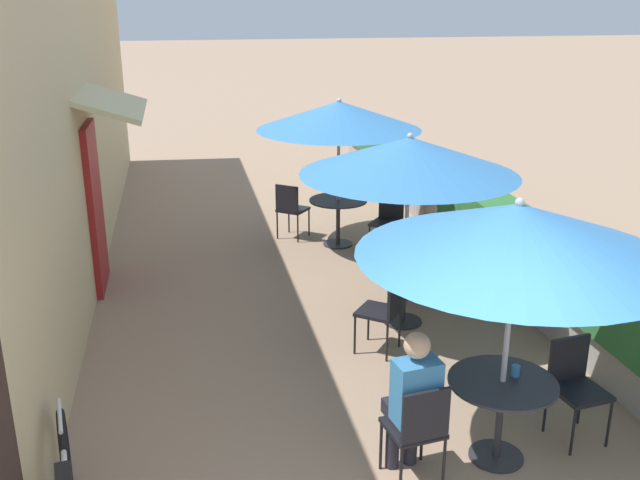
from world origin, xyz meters
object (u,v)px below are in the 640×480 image
at_px(seated_patron_near_left, 412,398).
at_px(coffee_cup_near, 516,371).
at_px(patio_umbrella_far, 339,116).
at_px(cafe_chair_far_right, 388,217).
at_px(seated_patron_mid_left, 430,246).
at_px(cafe_chair_mid_right, 385,307).
at_px(patio_umbrella_mid, 409,156).
at_px(coffee_cup_mid, 407,259).
at_px(patio_umbrella_near, 517,231).
at_px(cafe_chair_near_left, 418,426).
at_px(patio_table_mid, 404,279).
at_px(patio_table_far, 338,211).
at_px(cafe_chair_far_left, 291,206).
at_px(cafe_chair_mid_left, 420,258).
at_px(patio_table_near, 501,400).
at_px(cafe_chair_near_right, 575,381).

height_order(seated_patron_near_left, coffee_cup_near, seated_patron_near_left).
distance_m(patio_umbrella_far, cafe_chair_far_right, 1.62).
height_order(seated_patron_mid_left, cafe_chair_mid_right, seated_patron_mid_left).
relative_size(patio_umbrella_mid, coffee_cup_mid, 26.28).
xyz_separation_m(patio_umbrella_near, coffee_cup_near, (0.13, 0.05, -1.19)).
distance_m(patio_umbrella_near, cafe_chair_near_left, 1.62).
bearing_deg(cafe_chair_near_left, patio_table_mid, 66.08).
distance_m(seated_patron_near_left, coffee_cup_mid, 2.84).
bearing_deg(patio_table_far, cafe_chair_mid_right, -94.54).
relative_size(seated_patron_near_left, coffee_cup_mid, 13.89).
xyz_separation_m(cafe_chair_near_left, coffee_cup_near, (0.88, 0.24, 0.23)).
distance_m(cafe_chair_near_left, cafe_chair_far_left, 5.96).
bearing_deg(coffee_cup_near, cafe_chair_mid_left, 84.48).
relative_size(patio_table_near, cafe_chair_mid_right, 0.99).
bearing_deg(seated_patron_mid_left, cafe_chair_near_right, 42.35).
relative_size(patio_table_far, patio_umbrella_far, 0.36).
xyz_separation_m(cafe_chair_near_right, coffee_cup_near, (-0.62, -0.13, 0.23)).
height_order(cafe_chair_mid_right, patio_umbrella_far, patio_umbrella_far).
bearing_deg(cafe_chair_far_left, patio_table_mid, -37.61).
relative_size(cafe_chair_mid_left, cafe_chair_mid_right, 1.00).
distance_m(patio_table_near, cafe_chair_mid_left, 3.26).
height_order(cafe_chair_mid_right, coffee_cup_mid, cafe_chair_mid_right).
height_order(cafe_chair_near_right, patio_umbrella_far, patio_umbrella_far).
bearing_deg(cafe_chair_mid_right, patio_table_mid, 5.68).
relative_size(cafe_chair_mid_left, coffee_cup_mid, 9.67).
height_order(patio_table_mid, cafe_chair_mid_left, cafe_chair_mid_left).
bearing_deg(cafe_chair_far_right, cafe_chair_near_left, 114.44).
bearing_deg(patio_umbrella_near, patio_table_near, 0.00).
height_order(cafe_chair_near_left, cafe_chair_far_right, same).
bearing_deg(patio_table_mid, cafe_chair_far_right, 77.83).
bearing_deg(patio_table_far, patio_table_near, -88.73).
relative_size(patio_umbrella_near, cafe_chair_mid_right, 2.72).
bearing_deg(coffee_cup_near, patio_table_near, -157.05).
distance_m(cafe_chair_mid_left, cafe_chair_far_right, 1.70).
relative_size(cafe_chair_mid_left, patio_umbrella_far, 0.37).
relative_size(seated_patron_mid_left, patio_table_far, 1.46).
bearing_deg(patio_table_mid, patio_umbrella_far, 92.92).
relative_size(seated_patron_near_left, patio_table_far, 1.46).
bearing_deg(patio_umbrella_near, coffee_cup_mid, 88.55).
relative_size(cafe_chair_near_left, seated_patron_near_left, 0.70).
bearing_deg(patio_umbrella_near, patio_table_mid, 89.49).
xyz_separation_m(seated_patron_near_left, cafe_chair_near_right, (1.52, 0.26, -0.17)).
height_order(seated_patron_near_left, cafe_chair_mid_right, seated_patron_near_left).
distance_m(cafe_chair_near_left, coffee_cup_near, 0.94).
relative_size(patio_table_mid, cafe_chair_mid_left, 0.99).
height_order(cafe_chair_near_left, seated_patron_mid_left, seated_patron_mid_left).
xyz_separation_m(seated_patron_near_left, patio_umbrella_mid, (0.79, 2.66, 1.26)).
xyz_separation_m(patio_table_near, patio_umbrella_mid, (0.02, 2.58, 1.41)).
height_order(coffee_cup_near, cafe_chair_mid_right, cafe_chair_mid_right).
relative_size(cafe_chair_mid_left, seated_patron_mid_left, 0.70).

